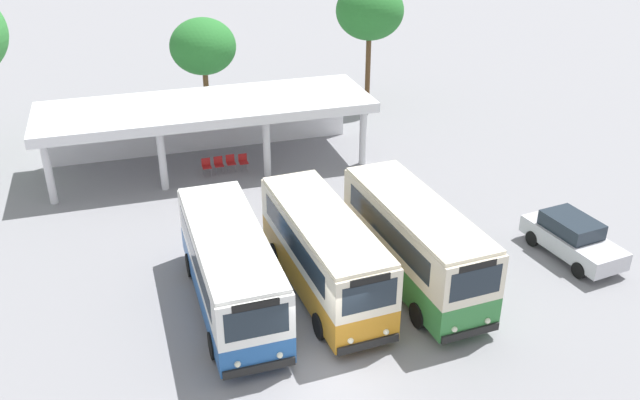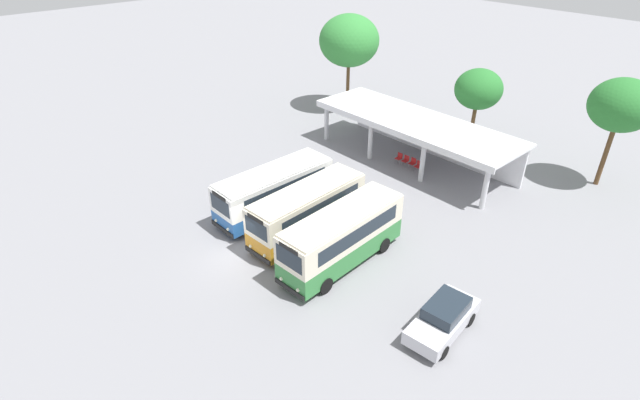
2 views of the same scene
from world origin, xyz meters
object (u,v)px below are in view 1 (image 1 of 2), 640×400
city_bus_second_in_row (324,251)px  waiting_chair_fourth_seat (243,161)px  city_bus_nearest_orange (230,266)px  waiting_chair_second_from_end (219,163)px  city_bus_middle_cream (415,241)px  waiting_chair_middle_seat (231,162)px  parked_car_flank (572,237)px  waiting_chair_end_by_column (206,165)px

city_bus_second_in_row → waiting_chair_fourth_seat: size_ratio=9.24×
city_bus_nearest_orange → waiting_chair_fourth_seat: 11.76m
city_bus_nearest_orange → waiting_chair_fourth_seat: (2.67, 11.39, -1.15)m
waiting_chair_fourth_seat → waiting_chair_second_from_end: bearing=178.6°
city_bus_nearest_orange → city_bus_middle_cream: city_bus_middle_cream is taller
city_bus_second_in_row → city_bus_middle_cream: size_ratio=0.99×
waiting_chair_middle_seat → waiting_chair_second_from_end: bearing=-174.7°
parked_car_flank → city_bus_second_in_row: bearing=177.2°
city_bus_middle_cream → city_bus_nearest_orange: bearing=176.0°
city_bus_middle_cream → waiting_chair_fourth_seat: 12.58m
waiting_chair_fourth_seat → city_bus_nearest_orange: bearing=-103.2°
city_bus_second_in_row → waiting_chair_end_by_column: (-2.51, 11.46, -1.22)m
waiting_chair_second_from_end → waiting_chair_fourth_seat: size_ratio=1.00×
city_bus_middle_cream → waiting_chair_middle_seat: size_ratio=9.34×
waiting_chair_fourth_seat → waiting_chair_middle_seat: bearing=171.9°
city_bus_middle_cream → parked_car_flank: (6.79, -0.09, -0.98)m
waiting_chair_end_by_column → waiting_chair_fourth_seat: (1.86, 0.01, 0.00)m
parked_car_flank → waiting_chair_end_by_column: (-12.63, 11.95, -0.30)m
waiting_chair_end_by_column → waiting_chair_second_from_end: bearing=3.6°
parked_car_flank → waiting_chair_fourth_seat: (-10.77, 11.96, -0.30)m
parked_car_flank → city_bus_middle_cream: bearing=179.2°
city_bus_second_in_row → waiting_chair_middle_seat: bearing=96.3°
city_bus_middle_cream → waiting_chair_end_by_column: 13.28m
city_bus_nearest_orange → waiting_chair_second_from_end: (1.43, 11.42, -1.15)m
city_bus_nearest_orange → city_bus_second_in_row: city_bus_second_in_row is taller
city_bus_nearest_orange → waiting_chair_end_by_column: (0.81, 11.39, -1.15)m
parked_car_flank → city_bus_nearest_orange: bearing=177.6°
city_bus_second_in_row → waiting_chair_end_by_column: bearing=102.4°
waiting_chair_end_by_column → waiting_chair_second_from_end: size_ratio=1.00×
city_bus_second_in_row → waiting_chair_fourth_seat: city_bus_second_in_row is taller
city_bus_second_in_row → waiting_chair_fourth_seat: (-0.66, 11.46, -1.22)m
city_bus_middle_cream → waiting_chair_fourth_seat: bearing=108.5°
city_bus_nearest_orange → waiting_chair_end_by_column: bearing=85.9°
waiting_chair_second_from_end → waiting_chair_middle_seat: same height
waiting_chair_second_from_end → waiting_chair_fourth_seat: (1.24, -0.03, 0.00)m
waiting_chair_end_by_column → waiting_chair_middle_seat: 1.24m
city_bus_second_in_row → city_bus_middle_cream: city_bus_middle_cream is taller
parked_car_flank → waiting_chair_end_by_column: size_ratio=5.11×
waiting_chair_second_from_end → waiting_chair_fourth_seat: bearing=-1.4°
city_bus_second_in_row → parked_car_flank: city_bus_second_in_row is taller
city_bus_second_in_row → parked_car_flank: size_ratio=1.81×
city_bus_middle_cream → parked_car_flank: city_bus_middle_cream is taller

